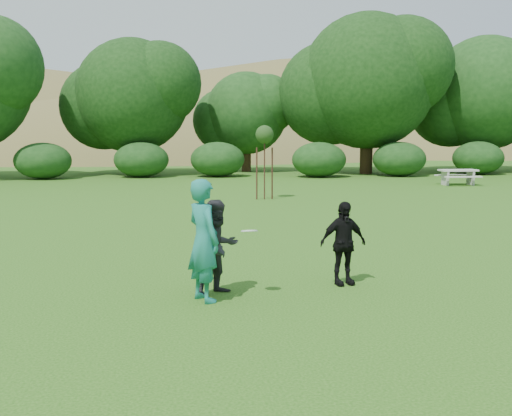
{
  "coord_description": "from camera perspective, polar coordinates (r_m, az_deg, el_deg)",
  "views": [
    {
      "loc": [
        -1.67,
        -9.87,
        2.7
      ],
      "look_at": [
        0.0,
        3.0,
        1.1
      ],
      "focal_mm": 45.0,
      "sensor_mm": 36.0,
      "label": 1
    }
  ],
  "objects": [
    {
      "name": "picnic_table",
      "position": [
        32.61,
        17.52,
        2.86
      ],
      "size": [
        1.8,
        1.48,
        0.76
      ],
      "color": "beige",
      "rests_on": "ground"
    },
    {
      "name": "player_teal",
      "position": [
        10.09,
        -4.69,
        -2.88
      ],
      "size": [
        0.73,
        0.84,
        1.94
      ],
      "primitive_type": "imported",
      "rotation": [
        0.0,
        0.0,
        2.04
      ],
      "color": "#1A766A",
      "rests_on": "ground"
    },
    {
      "name": "frisbee",
      "position": [
        10.24,
        -0.59,
        -2.05
      ],
      "size": [
        0.27,
        0.27,
        0.08
      ],
      "color": "white",
      "rests_on": "ground"
    },
    {
      "name": "hillside",
      "position": [
        79.69,
        -6.47,
        -3.63
      ],
      "size": [
        150.0,
        72.0,
        52.0
      ],
      "color": "olive",
      "rests_on": "ground"
    },
    {
      "name": "tree_row",
      "position": [
        38.93,
        -0.15,
        10.22
      ],
      "size": [
        53.92,
        10.38,
        9.62
      ],
      "color": "#3A2616",
      "rests_on": "ground"
    },
    {
      "name": "ground",
      "position": [
        10.37,
        2.15,
        -8.07
      ],
      "size": [
        120.0,
        120.0,
        0.0
      ],
      "primitive_type": "plane",
      "color": "#19470C",
      "rests_on": "ground"
    },
    {
      "name": "player_grey",
      "position": [
        10.53,
        -3.38,
        -3.49
      ],
      "size": [
        0.96,
        0.91,
        1.56
      ],
      "primitive_type": "imported",
      "rotation": [
        0.0,
        0.0,
        0.57
      ],
      "color": "#28292B",
      "rests_on": "ground"
    },
    {
      "name": "sapling",
      "position": [
        24.7,
        0.76,
        6.37
      ],
      "size": [
        0.7,
        0.7,
        2.85
      ],
      "color": "#3A1F17",
      "rests_on": "ground"
    },
    {
      "name": "player_black",
      "position": [
        11.24,
        7.74,
        -3.12
      ],
      "size": [
        0.91,
        0.53,
        1.46
      ],
      "primitive_type": "imported",
      "rotation": [
        0.0,
        0.0,
        0.21
      ],
      "color": "black",
      "rests_on": "ground"
    }
  ]
}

